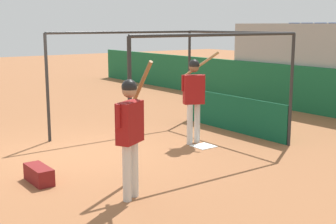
# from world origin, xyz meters

# --- Properties ---
(ground_plane) EXTENTS (60.00, 60.00, 0.00)m
(ground_plane) POSITION_xyz_m (0.00, 0.00, 0.00)
(ground_plane) COLOR #935B38
(outfield_wall) EXTENTS (24.00, 0.12, 1.38)m
(outfield_wall) POSITION_xyz_m (0.00, 7.55, 0.69)
(outfield_wall) COLOR #196038
(outfield_wall) RESTS_ON ground
(batting_cage) EXTENTS (3.53, 4.12, 2.45)m
(batting_cage) POSITION_xyz_m (0.39, 3.16, 1.13)
(batting_cage) COLOR #282828
(batting_cage) RESTS_ON ground
(home_plate) EXTENTS (0.44, 0.44, 0.02)m
(home_plate) POSITION_xyz_m (1.09, 2.48, 0.01)
(home_plate) COLOR white
(home_plate) RESTS_ON ground
(player_batter) EXTENTS (0.61, 0.95, 2.02)m
(player_batter) POSITION_xyz_m (0.73, 2.50, 1.14)
(player_batter) COLOR silver
(player_batter) RESTS_ON ground
(player_waiting) EXTENTS (0.65, 0.65, 2.08)m
(player_waiting) POSITION_xyz_m (2.76, -0.41, 1.11)
(player_waiting) COLOR silver
(player_waiting) RESTS_ON ground
(equipment_bag) EXTENTS (0.70, 0.28, 0.28)m
(equipment_bag) POSITION_xyz_m (1.23, -1.26, 0.14)
(equipment_bag) COLOR maroon
(equipment_bag) RESTS_ON ground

